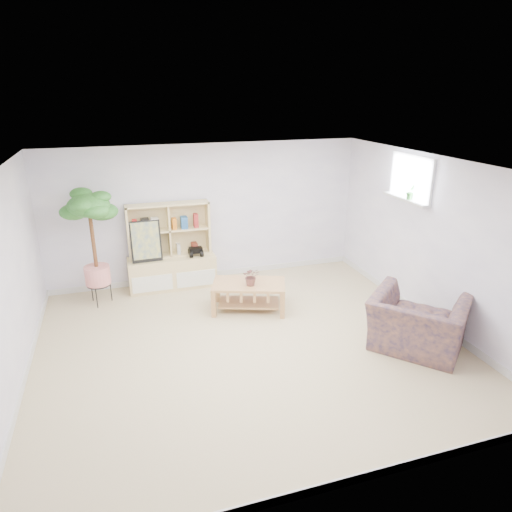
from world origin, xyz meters
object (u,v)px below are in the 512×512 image
object	(u,v)px
floor_tree	(94,249)
armchair	(418,320)
coffee_table	(249,296)
storage_unit	(171,247)

from	to	relation	value
floor_tree	armchair	size ratio (longest dim) A/B	1.61
coffee_table	floor_tree	world-z (taller)	floor_tree
storage_unit	floor_tree	world-z (taller)	floor_tree
floor_tree	armchair	world-z (taller)	floor_tree
storage_unit	coffee_table	bearing A→B (deg)	-50.95
storage_unit	armchair	world-z (taller)	storage_unit
storage_unit	coffee_table	world-z (taller)	storage_unit
coffee_table	storage_unit	bearing A→B (deg)	148.86
storage_unit	coffee_table	size ratio (longest dim) A/B	1.33
storage_unit	floor_tree	distance (m)	1.25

